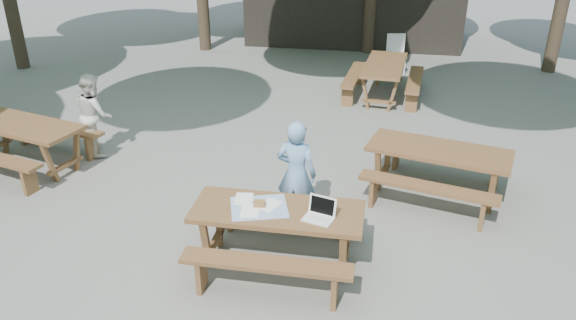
# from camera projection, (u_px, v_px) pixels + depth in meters

# --- Properties ---
(ground) EXTENTS (80.00, 80.00, 0.00)m
(ground) POSITION_uv_depth(u_px,v_px,m) (262.00, 220.00, 7.70)
(ground) COLOR #61615C
(ground) RESTS_ON ground
(main_picnic_table) EXTENTS (2.00, 1.58, 0.75)m
(main_picnic_table) POSITION_uv_depth(u_px,v_px,m) (278.00, 235.00, 6.67)
(main_picnic_table) COLOR brown
(main_picnic_table) RESTS_ON ground
(picnic_table_nw) EXTENTS (2.24, 2.02, 0.75)m
(picnic_table_nw) POSITION_uv_depth(u_px,v_px,m) (26.00, 144.00, 9.02)
(picnic_table_nw) COLOR brown
(picnic_table_nw) RESTS_ON ground
(picnic_table_ne) EXTENTS (2.23, 2.00, 0.75)m
(picnic_table_ne) POSITION_uv_depth(u_px,v_px,m) (437.00, 171.00, 8.17)
(picnic_table_ne) COLOR brown
(picnic_table_ne) RESTS_ON ground
(picnic_table_far_e) EXTENTS (1.74, 2.06, 0.75)m
(picnic_table_far_e) POSITION_uv_depth(u_px,v_px,m) (384.00, 80.00, 12.02)
(picnic_table_far_e) COLOR brown
(picnic_table_far_e) RESTS_ON ground
(woman) EXTENTS (0.59, 0.44, 1.48)m
(woman) POSITION_uv_depth(u_px,v_px,m) (296.00, 174.00, 7.33)
(woman) COLOR #6F9ACB
(woman) RESTS_ON ground
(second_person) EXTENTS (0.83, 0.86, 1.39)m
(second_person) POSITION_uv_depth(u_px,v_px,m) (94.00, 114.00, 9.38)
(second_person) COLOR silver
(second_person) RESTS_ON ground
(plastic_chair) EXTENTS (0.51, 0.51, 0.90)m
(plastic_chair) POSITION_uv_depth(u_px,v_px,m) (396.00, 61.00, 13.76)
(plastic_chair) COLOR silver
(plastic_chair) RESTS_ON ground
(laptop) EXTENTS (0.39, 0.34, 0.24)m
(laptop) POSITION_uv_depth(u_px,v_px,m) (320.00, 213.00, 6.32)
(laptop) COLOR white
(laptop) RESTS_ON main_picnic_table
(tabletop_clutter) EXTENTS (0.78, 0.72, 0.08)m
(tabletop_clutter) POSITION_uv_depth(u_px,v_px,m) (259.00, 206.00, 6.55)
(tabletop_clutter) COLOR #3773BC
(tabletop_clutter) RESTS_ON main_picnic_table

